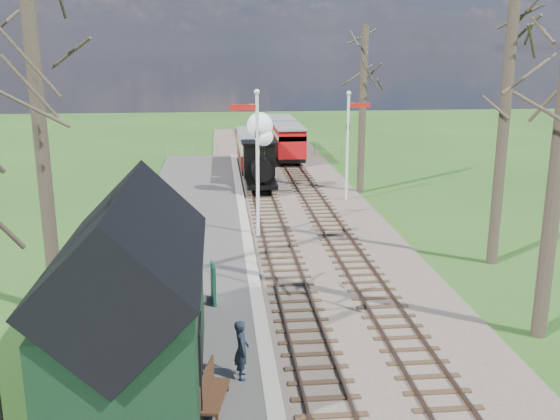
% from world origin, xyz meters
% --- Properties ---
extents(distant_hills, '(114.40, 48.00, 22.02)m').
position_xyz_m(distant_hills, '(1.40, 64.38, -16.21)').
color(distant_hills, '#385B23').
rests_on(distant_hills, ground).
extents(ballast_bed, '(8.00, 60.00, 0.10)m').
position_xyz_m(ballast_bed, '(1.30, 22.00, 0.05)').
color(ballast_bed, brown).
rests_on(ballast_bed, ground).
extents(track_near, '(1.60, 60.00, 0.15)m').
position_xyz_m(track_near, '(0.00, 22.00, 0.10)').
color(track_near, brown).
rests_on(track_near, ground).
extents(track_far, '(1.60, 60.00, 0.15)m').
position_xyz_m(track_far, '(2.60, 22.00, 0.10)').
color(track_far, brown).
rests_on(track_far, ground).
extents(platform, '(5.00, 44.00, 0.20)m').
position_xyz_m(platform, '(-3.50, 14.00, 0.10)').
color(platform, '#474442').
rests_on(platform, ground).
extents(coping_strip, '(0.40, 44.00, 0.21)m').
position_xyz_m(coping_strip, '(-1.20, 14.00, 0.10)').
color(coping_strip, '#B2AD9E').
rests_on(coping_strip, ground).
extents(station_shed, '(3.25, 6.30, 4.78)m').
position_xyz_m(station_shed, '(-4.30, 4.00, 2.27)').
color(station_shed, black).
rests_on(station_shed, platform).
extents(semaphore_near, '(1.22, 0.24, 6.22)m').
position_xyz_m(semaphore_near, '(-0.77, 16.00, 3.62)').
color(semaphore_near, silver).
rests_on(semaphore_near, ground).
extents(semaphore_far, '(1.22, 0.24, 5.72)m').
position_xyz_m(semaphore_far, '(4.37, 22.00, 3.35)').
color(semaphore_far, silver).
rests_on(semaphore_far, ground).
extents(bare_trees, '(15.51, 22.39, 12.00)m').
position_xyz_m(bare_trees, '(1.33, 10.10, 5.21)').
color(bare_trees, '#382D23').
rests_on(bare_trees, ground).
extents(fence_line, '(12.60, 0.08, 1.00)m').
position_xyz_m(fence_line, '(0.30, 36.00, 0.55)').
color(fence_line, slate).
rests_on(fence_line, ground).
extents(locomotive, '(1.75, 4.07, 4.36)m').
position_xyz_m(locomotive, '(-0.01, 24.70, 2.02)').
color(locomotive, black).
rests_on(locomotive, ground).
extents(coach, '(2.04, 6.98, 2.14)m').
position_xyz_m(coach, '(0.00, 30.77, 1.48)').
color(coach, black).
rests_on(coach, ground).
extents(red_carriage_a, '(1.97, 4.89, 2.08)m').
position_xyz_m(red_carriage_a, '(2.60, 33.69, 1.44)').
color(red_carriage_a, black).
rests_on(red_carriage_a, ground).
extents(red_carriage_b, '(1.97, 4.89, 2.08)m').
position_xyz_m(red_carriage_b, '(2.60, 39.19, 1.44)').
color(red_carriage_b, black).
rests_on(red_carriage_b, ground).
extents(sign_board, '(0.19, 0.84, 1.22)m').
position_xyz_m(sign_board, '(-2.54, 8.82, 0.81)').
color(sign_board, '#0F482F').
rests_on(sign_board, platform).
extents(bench, '(0.70, 1.52, 0.84)m').
position_xyz_m(bench, '(-2.60, 3.03, 0.59)').
color(bench, '#3F2616').
rests_on(bench, platform).
extents(person, '(0.37, 0.55, 1.46)m').
position_xyz_m(person, '(-1.86, 4.17, 0.93)').
color(person, '#19212E').
rests_on(person, platform).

